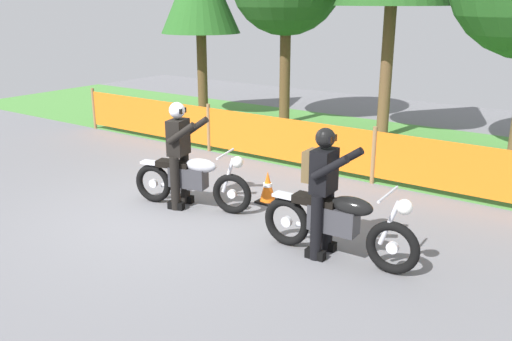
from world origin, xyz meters
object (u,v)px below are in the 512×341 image
object	(u,v)px
motorcycle_lead	(192,180)
rider_lead	(180,151)
rider_trailing	(323,185)
traffic_cone	(268,187)
motorcycle_trailing	(338,223)

from	to	relation	value
motorcycle_lead	rider_lead	distance (m)	0.49
rider_lead	rider_trailing	distance (m)	2.69
rider_trailing	traffic_cone	world-z (taller)	rider_trailing
rider_trailing	motorcycle_trailing	bearing A→B (deg)	0.51
motorcycle_lead	rider_lead	size ratio (longest dim) A/B	1.19
rider_lead	motorcycle_lead	bearing A→B (deg)	0.57
motorcycle_trailing	rider_lead	xyz separation A→B (m)	(-2.91, 0.24, 0.43)
motorcycle_lead	motorcycle_trailing	xyz separation A→B (m)	(2.71, -0.29, 0.02)
rider_trailing	traffic_cone	xyz separation A→B (m)	(-1.63, 1.18, -0.69)
rider_lead	motorcycle_trailing	bearing A→B (deg)	-18.62
traffic_cone	motorcycle_trailing	bearing A→B (deg)	-32.12
rider_lead	traffic_cone	distance (m)	1.55
rider_lead	rider_trailing	xyz separation A→B (m)	(2.67, -0.25, 0.03)
traffic_cone	rider_lead	bearing A→B (deg)	-138.20
motorcycle_lead	rider_trailing	world-z (taller)	rider_trailing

